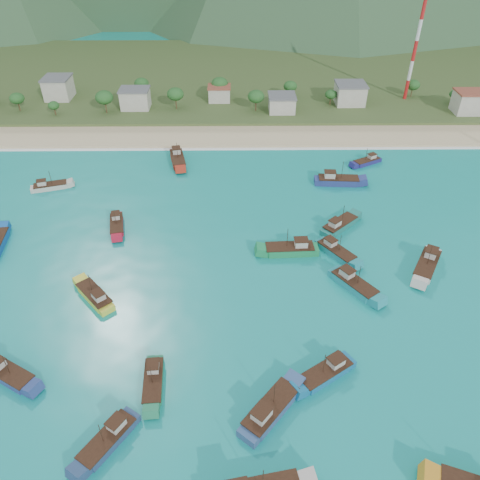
{
  "coord_description": "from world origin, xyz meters",
  "views": [
    {
      "loc": [
        1.84,
        -63.63,
        64.0
      ],
      "look_at": [
        2.66,
        18.0,
        3.0
      ],
      "focal_mm": 35.0,
      "sensor_mm": 36.0,
      "label": 1
    }
  ],
  "objects_px": {
    "boat_9": "(117,225)",
    "boat_19": "(337,181)",
    "boat_3": "(153,382)",
    "boat_22": "(336,252)",
    "boat_1": "(8,374)",
    "boat_20": "(367,162)",
    "boat_21": "(326,373)",
    "boat_15": "(50,187)",
    "boat_7": "(109,440)",
    "boat_13": "(339,226)",
    "boat_14": "(95,297)",
    "radio_tower": "(417,41)",
    "boat_5": "(427,265)",
    "boat_25": "(270,411)",
    "boat_11": "(178,159)",
    "boat_0": "(354,285)",
    "boat_8": "(291,250)"
  },
  "relations": [
    {
      "from": "boat_8",
      "to": "boat_7",
      "type": "bearing_deg",
      "value": 142.57
    },
    {
      "from": "boat_13",
      "to": "boat_21",
      "type": "distance_m",
      "value": 43.17
    },
    {
      "from": "boat_13",
      "to": "boat_25",
      "type": "bearing_deg",
      "value": -64.14
    },
    {
      "from": "boat_0",
      "to": "boat_22",
      "type": "relative_size",
      "value": 1.09
    },
    {
      "from": "boat_25",
      "to": "boat_19",
      "type": "bearing_deg",
      "value": 111.7
    },
    {
      "from": "boat_3",
      "to": "boat_22",
      "type": "xyz_separation_m",
      "value": [
        35.28,
        33.38,
        0.06
      ]
    },
    {
      "from": "boat_0",
      "to": "boat_5",
      "type": "height_order",
      "value": "boat_5"
    },
    {
      "from": "boat_1",
      "to": "boat_19",
      "type": "height_order",
      "value": "boat_19"
    },
    {
      "from": "boat_11",
      "to": "boat_22",
      "type": "height_order",
      "value": "boat_11"
    },
    {
      "from": "boat_9",
      "to": "boat_19",
      "type": "bearing_deg",
      "value": -172.0
    },
    {
      "from": "radio_tower",
      "to": "boat_3",
      "type": "distance_m",
      "value": 148.3
    },
    {
      "from": "boat_19",
      "to": "boat_1",
      "type": "bearing_deg",
      "value": -42.36
    },
    {
      "from": "boat_5",
      "to": "boat_11",
      "type": "distance_m",
      "value": 75.32
    },
    {
      "from": "boat_7",
      "to": "boat_22",
      "type": "bearing_deg",
      "value": -99.52
    },
    {
      "from": "boat_3",
      "to": "boat_15",
      "type": "distance_m",
      "value": 72.27
    },
    {
      "from": "boat_0",
      "to": "boat_9",
      "type": "xyz_separation_m",
      "value": [
        -51.73,
        21.54,
        -0.17
      ]
    },
    {
      "from": "boat_20",
      "to": "boat_21",
      "type": "relative_size",
      "value": 0.87
    },
    {
      "from": "boat_3",
      "to": "boat_9",
      "type": "relative_size",
      "value": 0.99
    },
    {
      "from": "boat_25",
      "to": "boat_9",
      "type": "bearing_deg",
      "value": 163.38
    },
    {
      "from": "radio_tower",
      "to": "boat_22",
      "type": "distance_m",
      "value": 102.85
    },
    {
      "from": "boat_13",
      "to": "boat_14",
      "type": "height_order",
      "value": "boat_13"
    },
    {
      "from": "boat_7",
      "to": "radio_tower",
      "type": "bearing_deg",
      "value": -87.87
    },
    {
      "from": "radio_tower",
      "to": "boat_5",
      "type": "relative_size",
      "value": 3.43
    },
    {
      "from": "boat_7",
      "to": "boat_14",
      "type": "height_order",
      "value": "boat_14"
    },
    {
      "from": "boat_13",
      "to": "boat_3",
      "type": "bearing_deg",
      "value": -83.58
    },
    {
      "from": "boat_1",
      "to": "boat_22",
      "type": "height_order",
      "value": "boat_1"
    },
    {
      "from": "boat_0",
      "to": "boat_3",
      "type": "relative_size",
      "value": 1.11
    },
    {
      "from": "radio_tower",
      "to": "boat_11",
      "type": "bearing_deg",
      "value": -149.51
    },
    {
      "from": "boat_7",
      "to": "boat_8",
      "type": "bearing_deg",
      "value": -91.28
    },
    {
      "from": "boat_15",
      "to": "boat_7",
      "type": "bearing_deg",
      "value": 6.59
    },
    {
      "from": "boat_7",
      "to": "boat_19",
      "type": "distance_m",
      "value": 87.43
    },
    {
      "from": "boat_5",
      "to": "boat_11",
      "type": "bearing_deg",
      "value": -9.57
    },
    {
      "from": "boat_0",
      "to": "boat_22",
      "type": "distance_m",
      "value": 10.82
    },
    {
      "from": "boat_5",
      "to": "boat_13",
      "type": "distance_m",
      "value": 21.7
    },
    {
      "from": "boat_11",
      "to": "boat_19",
      "type": "xyz_separation_m",
      "value": [
        44.65,
        -13.16,
        0.02
      ]
    },
    {
      "from": "boat_11",
      "to": "boat_19",
      "type": "relative_size",
      "value": 1.0
    },
    {
      "from": "boat_14",
      "to": "boat_21",
      "type": "relative_size",
      "value": 0.92
    },
    {
      "from": "boat_21",
      "to": "boat_22",
      "type": "bearing_deg",
      "value": -45.96
    },
    {
      "from": "boat_5",
      "to": "boat_15",
      "type": "relative_size",
      "value": 1.21
    },
    {
      "from": "boat_9",
      "to": "boat_15",
      "type": "relative_size",
      "value": 1.02
    },
    {
      "from": "boat_25",
      "to": "boat_15",
      "type": "bearing_deg",
      "value": 168.51
    },
    {
      "from": "boat_14",
      "to": "boat_22",
      "type": "bearing_deg",
      "value": -26.16
    },
    {
      "from": "boat_20",
      "to": "boat_22",
      "type": "xyz_separation_m",
      "value": [
        -16.56,
        -42.6,
        0.13
      ]
    },
    {
      "from": "boat_11",
      "to": "boat_14",
      "type": "height_order",
      "value": "boat_11"
    },
    {
      "from": "radio_tower",
      "to": "boat_9",
      "type": "relative_size",
      "value": 4.1
    },
    {
      "from": "boat_8",
      "to": "boat_13",
      "type": "height_order",
      "value": "boat_8"
    },
    {
      "from": "boat_11",
      "to": "boat_25",
      "type": "height_order",
      "value": "boat_11"
    },
    {
      "from": "boat_13",
      "to": "boat_1",
      "type": "bearing_deg",
      "value": -98.47
    },
    {
      "from": "boat_11",
      "to": "boat_13",
      "type": "xyz_separation_m",
      "value": [
        41.43,
        -34.09,
        -0.12
      ]
    },
    {
      "from": "boat_20",
      "to": "boat_21",
      "type": "xyz_separation_m",
      "value": [
        -23.78,
        -74.64,
        0.17
      ]
    }
  ]
}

